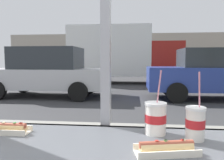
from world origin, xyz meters
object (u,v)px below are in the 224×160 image
at_px(parked_car_blue, 214,74).
at_px(box_truck, 121,53).
at_px(parked_car_silver, 47,72).
at_px(hotdog_tray_far, 166,148).
at_px(soda_cup_left, 155,118).
at_px(soda_cup_right, 195,123).
at_px(hotdog_tray_near, 4,128).

xyz_separation_m(parked_car_blue, box_truck, (-3.45, 5.11, 0.85)).
bearing_deg(parked_car_silver, hotdog_tray_far, -64.50).
height_order(soda_cup_left, parked_car_silver, parked_car_silver).
bearing_deg(box_truck, soda_cup_left, -85.87).
bearing_deg(soda_cup_right, box_truck, 94.92).
distance_m(parked_car_blue, box_truck, 6.22).
xyz_separation_m(hotdog_tray_near, box_truck, (-0.11, 11.82, 0.75)).
distance_m(soda_cup_right, hotdog_tray_near, 0.91).
bearing_deg(soda_cup_left, hotdog_tray_far, -84.74).
bearing_deg(parked_car_silver, soda_cup_right, -62.95).
relative_size(parked_car_blue, box_truck, 0.70).
relative_size(soda_cup_right, parked_car_blue, 0.07).
bearing_deg(parked_car_silver, box_truck, 64.76).
height_order(hotdog_tray_near, hotdog_tray_far, same).
distance_m(hotdog_tray_near, hotdog_tray_far, 0.78).
height_order(parked_car_silver, parked_car_blue, parked_car_silver).
relative_size(soda_cup_left, hotdog_tray_near, 1.20).
height_order(parked_car_silver, box_truck, box_truck).
distance_m(soda_cup_right, box_truck, 11.89).
height_order(soda_cup_right, parked_car_silver, parked_car_silver).
height_order(soda_cup_left, hotdog_tray_near, soda_cup_left).
distance_m(soda_cup_left, soda_cup_right, 0.18).
bearing_deg(hotdog_tray_near, box_truck, 90.54).
bearing_deg(parked_car_blue, hotdog_tray_far, -110.53).
xyz_separation_m(soda_cup_left, parked_car_blue, (2.60, 6.65, -0.16)).
distance_m(soda_cup_right, parked_car_silver, 7.54).
height_order(hotdog_tray_near, parked_car_silver, parked_car_silver).
relative_size(hotdog_tray_far, box_truck, 0.04).
distance_m(soda_cup_left, box_truck, 11.81).
relative_size(soda_cup_left, hotdog_tray_far, 1.22).
relative_size(hotdog_tray_near, box_truck, 0.04).
relative_size(soda_cup_left, soda_cup_right, 1.01).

